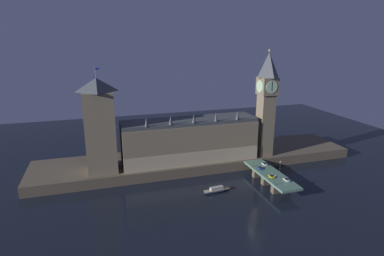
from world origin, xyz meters
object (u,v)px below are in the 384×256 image
Objects in this scene: car_northbound_trail at (271,176)px; pedestrian_far_rail at (253,166)px; victoria_tower at (100,126)px; car_southbound_lead at (286,180)px; car_northbound_lead at (260,168)px; boat_upstream at (217,190)px; street_lamp_near at (275,179)px; street_lamp_mid at (280,165)px; clock_tower at (266,101)px; pedestrian_near_rail at (270,179)px; car_southbound_trail at (264,164)px.

pedestrian_far_rail is at bearing 99.25° from car_northbound_trail.
victoria_tower is at bearing 156.60° from car_northbound_trail.
victoria_tower is 113.65m from car_southbound_lead.
car_northbound_lead reaches higher than boat_upstream.
street_lamp_mid reaches higher than street_lamp_near.
clock_tower is 44.15× the size of pedestrian_near_rail.
victoria_tower is 101.51m from car_northbound_lead.
street_lamp_mid reaches higher than pedestrian_near_rail.
car_northbound_trail is 0.95× the size of car_southbound_trail.
car_northbound_trail is at bearing -7.84° from boat_upstream.
car_southbound_lead is (5.74, -6.86, 0.08)m from car_northbound_trail.
victoria_tower is 111.23m from street_lamp_mid.
car_northbound_lead is 0.70× the size of street_lamp_near.
street_lamp_near is 0.84× the size of street_lamp_mid.
car_southbound_lead is at bearing 15.45° from street_lamp_near.
car_southbound_lead reaches higher than car_northbound_trail.
victoria_tower is 106.25m from street_lamp_near.
street_lamp_near reaches higher than pedestrian_far_rail.
victoria_tower is at bearing 154.51° from car_southbound_lead.
boat_upstream is (-29.11, 13.81, -9.31)m from street_lamp_near.
clock_tower is 16.33× the size of car_southbound_trail.
pedestrian_near_rail is at bearing -111.82° from car_southbound_trail.
car_northbound_trail is 2.49× the size of pedestrian_far_rail.
clock_tower is 60.14m from street_lamp_near.
street_lamp_near reaches higher than pedestrian_near_rail.
pedestrian_far_rail is at bearing -133.18° from clock_tower.
car_northbound_lead is 2.57× the size of pedestrian_near_rail.
victoria_tower is 105.67m from car_southbound_trail.
clock_tower reaches higher than car_northbound_lead.
street_lamp_near is at bearing -28.88° from victoria_tower.
clock_tower is 17.16× the size of car_northbound_lead.
pedestrian_near_rail is at bearing -25.72° from victoria_tower.
car_southbound_lead is at bearing -50.11° from car_northbound_trail.
clock_tower reaches higher than victoria_tower.
car_northbound_trail is 19.14m from car_southbound_trail.
car_southbound_trail is at bearing -12.64° from victoria_tower.
pedestrian_far_rail is 0.10× the size of boat_upstream.
clock_tower is 42.58m from car_southbound_trail.
car_northbound_lead is 13.34m from car_northbound_trail.
clock_tower is 45.32m from pedestrian_far_rail.
boat_upstream is at bearing 154.62° from street_lamp_near.
street_lamp_near reaches higher than boat_upstream.
street_lamp_mid is at bearing 35.88° from pedestrian_near_rail.
victoria_tower is 38.65× the size of pedestrian_near_rail.
car_northbound_trail is at bearing 129.89° from car_southbound_lead.
car_northbound_lead is at bearing 15.34° from boat_upstream.
pedestrian_near_rail is at bearing 86.27° from street_lamp_near.
street_lamp_mid is (102.76, -35.20, -23.97)m from victoria_tower.
victoria_tower is at bearing 167.36° from car_southbound_trail.
pedestrian_far_rail is at bearing 24.00° from boat_upstream.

